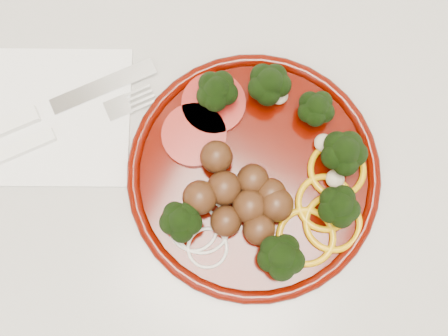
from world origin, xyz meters
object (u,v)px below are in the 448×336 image
at_px(plate, 259,174).
at_px(napkin, 59,116).
at_px(fork, 38,141).
at_px(knife, 32,115).

xyz_separation_m(plate, napkin, (-0.22, -0.04, -0.02)).
distance_m(plate, fork, 0.24).
bearing_deg(fork, plate, -33.42).
bearing_deg(napkin, fork, -95.05).
xyz_separation_m(napkin, fork, (-0.00, -0.03, 0.01)).
height_order(napkin, knife, knife).
bearing_deg(knife, plate, -39.42).
height_order(napkin, fork, fork).
bearing_deg(plate, napkin, -169.76).
distance_m(napkin, knife, 0.03).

